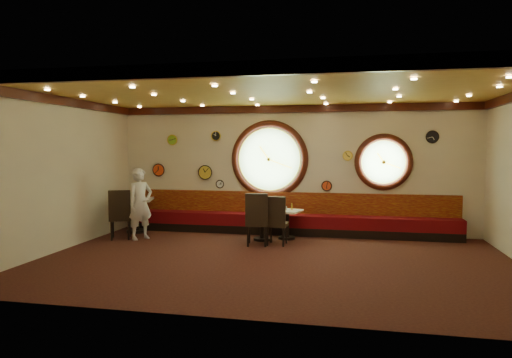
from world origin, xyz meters
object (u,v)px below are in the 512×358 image
object	(u,v)px
condiment_b_salt	(260,207)
condiment_c_bottle	(292,207)
condiment_a_pepper	(138,196)
condiment_a_salt	(132,196)
table_b	(262,221)
condiment_b_pepper	(261,207)
condiment_a_bottle	(143,196)
table_c	(287,221)
chair_a	(120,211)
table_a	(136,211)
waiter	(141,204)
condiment_c_salt	(285,208)
chair_b	(257,216)
chair_c	(276,217)
condiment_c_pepper	(287,208)
condiment_b_bottle	(268,206)

from	to	relation	value
condiment_b_salt	condiment_c_bottle	size ratio (longest dim) A/B	0.64
condiment_a_pepper	condiment_a_salt	bearing A→B (deg)	152.84
condiment_a_salt	condiment_a_pepper	xyz separation A→B (m)	(0.20, -0.10, 0.01)
condiment_a_pepper	table_b	bearing A→B (deg)	-5.32
condiment_b_pepper	condiment_a_bottle	xyz separation A→B (m)	(-3.12, 0.35, 0.16)
table_c	condiment_b_pepper	distance (m)	0.70
chair_a	condiment_a_pepper	world-z (taller)	chair_a
condiment_c_bottle	table_a	bearing A→B (deg)	179.92
table_a	condiment_a_pepper	distance (m)	0.38
condiment_b_salt	waiter	world-z (taller)	waiter
table_c	condiment_c_salt	size ratio (longest dim) A/B	8.81
table_b	condiment_b_salt	bearing A→B (deg)	136.14
table_c	condiment_a_salt	world-z (taller)	condiment_a_salt
table_b	waiter	bearing A→B (deg)	-170.93
chair_b	condiment_a_bottle	world-z (taller)	chair_b
chair_a	chair_c	bearing A→B (deg)	-22.52
table_c	chair_c	world-z (taller)	chair_c
chair_a	waiter	xyz separation A→B (m)	(0.44, 0.16, 0.17)
chair_b	condiment_b_salt	size ratio (longest dim) A/B	7.37
table_a	condiment_a_pepper	size ratio (longest dim) A/B	8.45
table_b	chair_c	distance (m)	0.68
table_c	chair_a	size ratio (longest dim) A/B	1.04
condiment_c_pepper	condiment_b_pepper	bearing A→B (deg)	-158.65
chair_c	condiment_b_salt	xyz separation A→B (m)	(-0.48, 0.59, 0.15)
chair_b	condiment_b_bottle	bearing A→B (deg)	73.68
condiment_b_bottle	condiment_c_bottle	size ratio (longest dim) A/B	0.91
condiment_a_pepper	condiment_b_salt	bearing A→B (deg)	-4.16
condiment_c_pepper	condiment_a_bottle	distance (m)	3.69
condiment_c_salt	condiment_c_bottle	size ratio (longest dim) A/B	0.56
condiment_c_pepper	waiter	distance (m)	3.43
table_c	condiment_a_bottle	bearing A→B (deg)	177.91
condiment_b_salt	condiment_a_bottle	world-z (taller)	condiment_a_bottle
chair_c	condiment_a_bottle	world-z (taller)	chair_c
chair_b	chair_c	distance (m)	0.43
condiment_c_bottle	condiment_a_bottle	bearing A→B (deg)	178.88
condiment_b_bottle	waiter	distance (m)	2.99
table_b	condiment_a_bottle	bearing A→B (deg)	173.12
table_c	condiment_b_pepper	xyz separation A→B (m)	(-0.57, -0.22, 0.34)
condiment_c_pepper	condiment_a_bottle	xyz separation A→B (m)	(-3.68, 0.13, 0.20)
condiment_a_bottle	condiment_b_salt	bearing A→B (deg)	-5.72
condiment_b_salt	condiment_a_pepper	size ratio (longest dim) A/B	0.86
condiment_a_salt	condiment_b_salt	bearing A→B (deg)	-5.61
condiment_a_salt	condiment_b_bottle	distance (m)	3.60
table_b	condiment_c_bottle	xyz separation A→B (m)	(0.65, 0.31, 0.30)
chair_c	condiment_c_pepper	world-z (taller)	chair_c
condiment_a_pepper	condiment_b_pepper	size ratio (longest dim) A/B	1.29
condiment_b_salt	condiment_c_salt	world-z (taller)	condiment_b_salt
condiment_b_bottle	chair_a	bearing A→B (deg)	-168.24
table_a	waiter	xyz separation A→B (m)	(0.49, -0.76, 0.29)
chair_b	condiment_b_pepper	distance (m)	0.69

